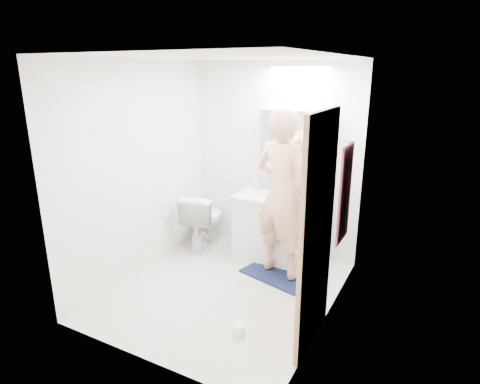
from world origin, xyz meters
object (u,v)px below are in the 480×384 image
Objects in this scene: medicine_cabinet at (295,139)px; soap_bottle_b at (271,184)px; person at (283,194)px; toilet_paper_roll at (239,330)px; toothbrush_cup at (297,191)px; vanity_cabinet at (274,229)px; toilet at (204,220)px; soap_bottle_a at (257,182)px.

medicine_cabinet is 4.98× the size of soap_bottle_b.
person reaches higher than toilet_paper_roll.
toothbrush_cup is (0.07, -0.05, -0.63)m from medicine_cabinet.
person is at bearing -80.74° from medicine_cabinet.
person reaches higher than vanity_cabinet.
soap_bottle_a is (0.64, 0.27, 0.54)m from toilet.
person is at bearing 94.68° from toilet_paper_roll.
medicine_cabinet is 0.64m from toothbrush_cup.
soap_bottle_b reaches higher than toilet_paper_roll.
toothbrush_cup reaches higher than toilet_paper_roll.
vanity_cabinet is 4.37× the size of soap_bottle_a.
vanity_cabinet reaches higher than toilet.
toilet_paper_roll is at bearing -77.61° from vanity_cabinet.
person is at bearing -87.87° from toothbrush_cup.
medicine_cabinet is at bearing 54.07° from vanity_cabinet.
soap_bottle_b is (0.18, 0.03, -0.01)m from soap_bottle_a.
soap_bottle_b is at bearing 9.36° from soap_bottle_a.
vanity_cabinet is 1.14m from medicine_cabinet.
soap_bottle_b is at bearing 105.24° from toilet_paper_roll.
toilet_paper_roll is (1.30, -1.46, -0.33)m from toilet.
person is 0.77m from soap_bottle_a.
soap_bottle_a is 0.19m from soap_bottle_b.
person is 10.64× the size of soap_bottle_b.
toilet_paper_roll is at bearing 121.46° from toilet.
toothbrush_cup is at bearing -3.19° from soap_bottle_b.
medicine_cabinet is 8.00× the size of toilet_paper_roll.
medicine_cabinet is 0.74m from soap_bottle_a.
soap_bottle_b reaches higher than toilet.
toilet is at bearing -173.13° from vanity_cabinet.
toilet is at bearing -163.64° from medicine_cabinet.
person is at bearing -42.83° from soap_bottle_a.
soap_bottle_a is at bearing 154.45° from vanity_cabinet.
toilet is at bearing 2.68° from person.
medicine_cabinet is 1.61m from toilet.
soap_bottle_a reaches higher than vanity_cabinet.
toothbrush_cup is 1.92m from toilet_paper_roll.
vanity_cabinet is at bearing -125.93° from medicine_cabinet.
toothbrush_cup is (1.18, 0.28, 0.49)m from toilet.
person reaches higher than soap_bottle_a.
person is 1.53m from toilet_paper_roll.
person is 0.54m from toothbrush_cup.
toilet is at bearing -160.29° from soap_bottle_b.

